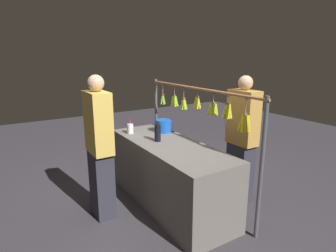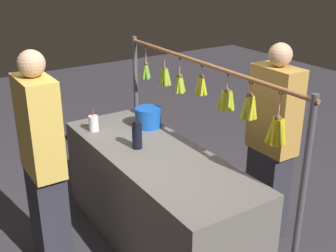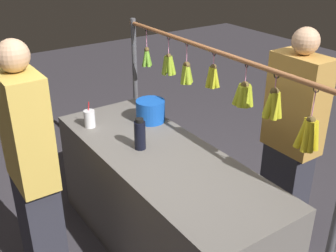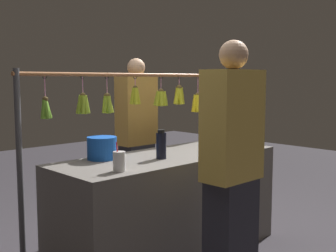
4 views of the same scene
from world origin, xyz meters
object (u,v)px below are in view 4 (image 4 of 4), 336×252
object	(u,v)px
water_bottle	(161,145)
drink_cup	(119,161)
blue_bucket	(102,148)
vendor_person	(137,141)
customer_person	(232,175)

from	to	relation	value
water_bottle	drink_cup	world-z (taller)	water_bottle
blue_bucket	vendor_person	distance (m)	1.09
blue_bucket	vendor_person	bearing A→B (deg)	-143.99
drink_cup	vendor_person	world-z (taller)	vendor_person
water_bottle	blue_bucket	distance (m)	0.46
customer_person	drink_cup	bearing A→B (deg)	-52.56
drink_cup	vendor_person	xyz separation A→B (m)	(-1.05, -1.08, -0.08)
water_bottle	blue_bucket	world-z (taller)	water_bottle
drink_cup	blue_bucket	bearing A→B (deg)	-111.37
blue_bucket	customer_person	distance (m)	1.07
water_bottle	vendor_person	size ratio (longest dim) A/B	0.14
blue_bucket	customer_person	size ratio (longest dim) A/B	0.13
water_bottle	customer_person	bearing A→B (deg)	85.04
drink_cup	customer_person	size ratio (longest dim) A/B	0.12
customer_person	vendor_person	bearing A→B (deg)	-109.65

